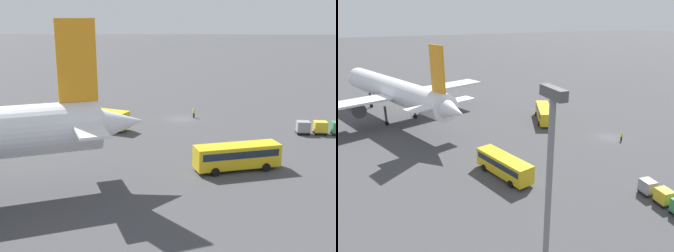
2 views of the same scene
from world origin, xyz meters
TOP-DOWN VIEW (x-y plane):
  - ground_plane at (0.00, 0.00)m, footprint 600.00×600.00m
  - airplane at (26.95, 36.55)m, footprint 47.40×40.91m
  - shuttle_bus_near at (13.95, 6.64)m, footprint 11.54×6.93m
  - shuttle_bus_far at (-6.54, 24.85)m, footprint 10.65×5.36m
  - worker_person at (-2.24, -0.96)m, footprint 0.38×0.38m
  - cargo_cart_yellow at (-21.41, 9.27)m, footprint 2.11×1.81m
  - cargo_cart_grey at (-18.76, 9.28)m, footprint 2.11×1.81m
  - light_pole at (-27.41, 29.74)m, footprint 2.80×0.70m

SIDE VIEW (x-z plane):
  - ground_plane at x=0.00m, z-range 0.00..0.00m
  - worker_person at x=-2.24m, z-range 0.00..1.74m
  - cargo_cart_yellow at x=-21.41m, z-range 0.16..2.22m
  - cargo_cart_grey at x=-18.76m, z-range 0.16..2.22m
  - shuttle_bus_far at x=-6.54m, z-range 0.32..3.43m
  - shuttle_bus_near at x=13.95m, z-range 0.32..3.46m
  - airplane at x=26.95m, z-range -2.19..15.53m
  - light_pole at x=-27.41m, z-range 2.01..20.12m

